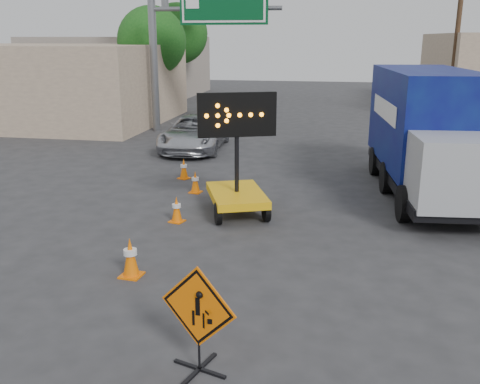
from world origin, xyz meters
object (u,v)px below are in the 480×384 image
(box_truck, at_px, (428,140))
(arrow_board, at_px, (237,188))
(pickup_truck, at_px, (195,133))
(construction_sign, at_px, (198,317))

(box_truck, bearing_deg, arrow_board, -156.39)
(pickup_truck, bearing_deg, box_truck, -34.68)
(arrow_board, bearing_deg, box_truck, 7.67)
(arrow_board, height_order, box_truck, box_truck)
(arrow_board, bearing_deg, pickup_truck, 91.30)
(construction_sign, distance_m, pickup_truck, 14.98)
(arrow_board, xyz_separation_m, box_truck, (4.95, 2.75, 0.90))
(construction_sign, distance_m, box_truck, 10.39)
(arrow_board, relative_size, box_truck, 0.41)
(box_truck, bearing_deg, pickup_truck, 143.39)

